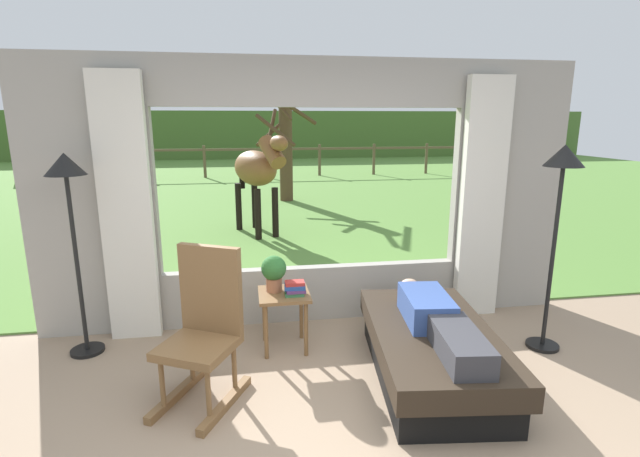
% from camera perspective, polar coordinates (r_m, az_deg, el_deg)
% --- Properties ---
extents(back_wall_with_window, '(5.20, 0.12, 2.55)m').
position_cam_1_polar(back_wall_with_window, '(4.54, -0.92, 3.76)').
color(back_wall_with_window, '#9E998E').
rests_on(back_wall_with_window, ground_plane).
extents(curtain_panel_left, '(0.44, 0.10, 2.40)m').
position_cam_1_polar(curtain_panel_left, '(4.49, -22.52, 2.01)').
color(curtain_panel_left, silver).
rests_on(curtain_panel_left, ground_plane).
extents(curtain_panel_right, '(0.44, 0.10, 2.40)m').
position_cam_1_polar(curtain_panel_right, '(4.95, 19.12, 3.23)').
color(curtain_panel_right, silver).
rests_on(curtain_panel_right, ground_plane).
extents(outdoor_pasture_lawn, '(36.00, 21.68, 0.02)m').
position_cam_1_polar(outdoor_pasture_lawn, '(15.47, -6.70, 5.74)').
color(outdoor_pasture_lawn, '#568438').
rests_on(outdoor_pasture_lawn, ground_plane).
extents(distant_hill_ridge, '(36.00, 2.00, 2.40)m').
position_cam_1_polar(distant_hill_ridge, '(25.19, -7.80, 11.27)').
color(distant_hill_ridge, '#47682D').
rests_on(distant_hill_ridge, ground_plane).
extents(recliner_sofa, '(1.09, 1.79, 0.42)m').
position_cam_1_polar(recliner_sofa, '(3.89, 13.39, -14.37)').
color(recliner_sofa, black).
rests_on(recliner_sofa, ground_plane).
extents(reclining_person, '(0.41, 1.44, 0.22)m').
position_cam_1_polar(reclining_person, '(3.71, 13.94, -10.55)').
color(reclining_person, '#334C8C').
rests_on(reclining_person, recliner_sofa).
extents(rocking_chair, '(0.72, 0.81, 1.12)m').
position_cam_1_polar(rocking_chair, '(3.51, -13.88, -11.57)').
color(rocking_chair, brown).
rests_on(rocking_chair, ground_plane).
extents(side_table, '(0.44, 0.44, 0.52)m').
position_cam_1_polar(side_table, '(4.15, -4.39, -9.02)').
color(side_table, brown).
rests_on(side_table, ground_plane).
extents(potted_plant, '(0.22, 0.22, 0.32)m').
position_cam_1_polar(potted_plant, '(4.11, -5.65, -5.18)').
color(potted_plant, '#9E6042').
rests_on(potted_plant, side_table).
extents(book_stack, '(0.19, 0.15, 0.12)m').
position_cam_1_polar(book_stack, '(4.04, -3.08, -7.29)').
color(book_stack, '#337247').
rests_on(book_stack, side_table).
extents(floor_lamp_left, '(0.32, 0.32, 1.73)m').
position_cam_1_polar(floor_lamp_left, '(4.31, -28.32, 3.69)').
color(floor_lamp_left, black).
rests_on(floor_lamp_left, ground_plane).
extents(floor_lamp_right, '(0.32, 0.32, 1.79)m').
position_cam_1_polar(floor_lamp_right, '(4.37, 27.29, 4.55)').
color(floor_lamp_right, black).
rests_on(floor_lamp_right, ground_plane).
extents(horse, '(1.04, 1.79, 1.73)m').
position_cam_1_polar(horse, '(8.12, -7.67, 7.15)').
color(horse, brown).
rests_on(horse, outdoor_pasture_lawn).
extents(pasture_tree, '(1.48, 1.45, 2.72)m').
position_cam_1_polar(pasture_tree, '(11.53, -4.30, 9.62)').
color(pasture_tree, '#4C3823').
rests_on(pasture_tree, outdoor_pasture_lawn).
extents(pasture_fence_line, '(16.10, 0.10, 1.10)m').
position_cam_1_polar(pasture_fence_line, '(16.63, -6.96, 8.79)').
color(pasture_fence_line, brown).
rests_on(pasture_fence_line, outdoor_pasture_lawn).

